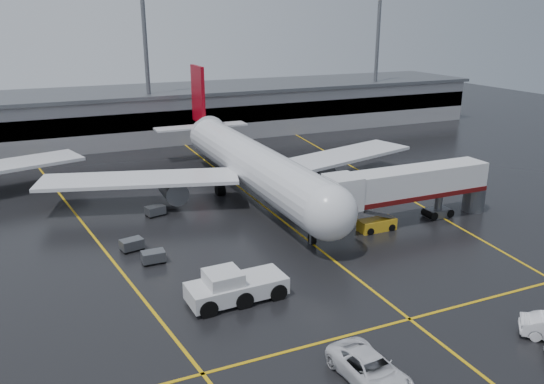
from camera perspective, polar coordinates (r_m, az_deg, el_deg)
name	(u,v)px	position (r m, az deg, el deg)	size (l,w,h in m)	color
ground	(281,220)	(58.16, 1.00, -2.95)	(220.00, 220.00, 0.00)	black
apron_line_centre	(281,220)	(58.16, 1.00, -2.94)	(0.25, 90.00, 0.02)	gold
apron_line_stop	(410,319)	(41.22, 14.31, -12.87)	(60.00, 0.25, 0.02)	gold
apron_line_left	(77,216)	(62.85, -19.85, -2.43)	(0.25, 70.00, 0.02)	gold
apron_line_right	(370,177)	(74.95, 10.32, 1.59)	(0.25, 70.00, 0.02)	gold
terminal	(171,112)	(101.20, -10.59, 8.30)	(122.00, 19.00, 8.60)	gray
light_mast_mid	(146,58)	(93.22, -13.13, 13.64)	(3.00, 1.20, 25.45)	#595B60
light_mast_right	(377,51)	(111.04, 11.03, 14.39)	(3.00, 1.20, 25.45)	#595B60
main_airliner	(248,161)	(65.39, -2.56, 3.28)	(48.80, 45.60, 14.10)	silver
jet_bridge	(409,187)	(58.02, 14.27, 0.53)	(19.90, 3.40, 6.05)	silver
pushback_tractor	(234,287)	(41.98, -4.02, -10.02)	(7.75, 3.58, 2.72)	silver
belt_loader	(377,224)	(56.23, 11.00, -3.38)	(3.92, 1.88, 2.47)	gold
service_van_a	(371,370)	(34.17, 10.36, -17.98)	(2.84, 6.15, 1.71)	silver
baggage_cart_a	(153,256)	(49.16, -12.41, -6.65)	(2.00, 1.30, 1.12)	#595B60
baggage_cart_b	(132,244)	(52.19, -14.57, -5.34)	(2.23, 1.70, 1.12)	#595B60
baggage_cart_c	(155,210)	(60.51, -12.22, -1.90)	(2.27, 1.77, 1.12)	#595B60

